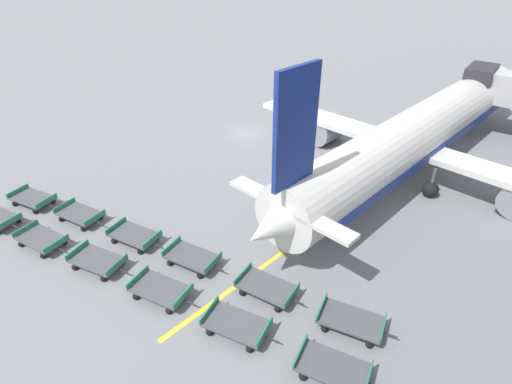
{
  "coord_description": "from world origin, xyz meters",
  "views": [
    {
      "loc": [
        22.83,
        -29.68,
        16.47
      ],
      "look_at": [
        9.95,
        -12.05,
        2.76
      ],
      "focal_mm": 28.0,
      "sensor_mm": 36.0,
      "label": 1
    }
  ],
  "objects_px": {
    "baggage_dolly_row_mid_a_col_b": "(80,214)",
    "baggage_dolly_row_mid_a_col_a": "(33,199)",
    "baggage_dolly_row_near_col_b": "(42,239)",
    "baggage_dolly_row_mid_a_col_c": "(134,236)",
    "airplane": "(417,135)",
    "baggage_dolly_row_near_col_c": "(97,261)",
    "baggage_dolly_row_mid_a_col_d": "(192,257)",
    "baggage_dolly_row_mid_a_col_e": "(267,287)",
    "baggage_dolly_row_near_col_d": "(160,290)",
    "baggage_dolly_row_near_col_f": "(333,368)",
    "baggage_dolly_row_mid_a_col_f": "(351,321)",
    "baggage_dolly_row_near_col_e": "(236,324)"
  },
  "relations": [
    {
      "from": "baggage_dolly_row_mid_a_col_a",
      "to": "baggage_dolly_row_mid_a_col_f",
      "type": "xyz_separation_m",
      "value": [
        23.62,
        3.5,
        0.0
      ]
    },
    {
      "from": "baggage_dolly_row_mid_a_col_d",
      "to": "baggage_dolly_row_near_col_d",
      "type": "bearing_deg",
      "value": -81.13
    },
    {
      "from": "baggage_dolly_row_near_col_f",
      "to": "baggage_dolly_row_mid_a_col_d",
      "type": "bearing_deg",
      "value": 170.87
    },
    {
      "from": "baggage_dolly_row_mid_a_col_c",
      "to": "baggage_dolly_row_mid_a_col_f",
      "type": "distance_m",
      "value": 14.27
    },
    {
      "from": "airplane",
      "to": "baggage_dolly_row_mid_a_col_e",
      "type": "height_order",
      "value": "airplane"
    },
    {
      "from": "baggage_dolly_row_mid_a_col_c",
      "to": "baggage_dolly_row_mid_a_col_e",
      "type": "bearing_deg",
      "value": 7.78
    },
    {
      "from": "baggage_dolly_row_near_col_c",
      "to": "baggage_dolly_row_near_col_f",
      "type": "xyz_separation_m",
      "value": [
        14.47,
        1.88,
        0.0
      ]
    },
    {
      "from": "airplane",
      "to": "baggage_dolly_row_mid_a_col_e",
      "type": "relative_size",
      "value": 9.93
    },
    {
      "from": "baggage_dolly_row_mid_a_col_a",
      "to": "baggage_dolly_row_mid_a_col_c",
      "type": "distance_m",
      "value": 9.61
    },
    {
      "from": "baggage_dolly_row_near_col_b",
      "to": "baggage_dolly_row_mid_a_col_e",
      "type": "relative_size",
      "value": 1.0
    },
    {
      "from": "airplane",
      "to": "baggage_dolly_row_mid_a_col_f",
      "type": "distance_m",
      "value": 18.65
    },
    {
      "from": "baggage_dolly_row_mid_a_col_f",
      "to": "baggage_dolly_row_mid_a_col_d",
      "type": "bearing_deg",
      "value": -172.59
    },
    {
      "from": "baggage_dolly_row_mid_a_col_b",
      "to": "baggage_dolly_row_mid_a_col_c",
      "type": "height_order",
      "value": "same"
    },
    {
      "from": "airplane",
      "to": "baggage_dolly_row_near_col_c",
      "type": "distance_m",
      "value": 25.64
    },
    {
      "from": "baggage_dolly_row_mid_a_col_b",
      "to": "baggage_dolly_row_mid_a_col_a",
      "type": "bearing_deg",
      "value": -168.95
    },
    {
      "from": "airplane",
      "to": "baggage_dolly_row_mid_a_col_d",
      "type": "xyz_separation_m",
      "value": [
        -6.71,
        -19.47,
        -2.71
      ]
    },
    {
      "from": "baggage_dolly_row_near_col_c",
      "to": "baggage_dolly_row_near_col_e",
      "type": "distance_m",
      "value": 9.61
    },
    {
      "from": "baggage_dolly_row_near_col_e",
      "to": "baggage_dolly_row_near_col_b",
      "type": "bearing_deg",
      "value": -171.55
    },
    {
      "from": "baggage_dolly_row_near_col_c",
      "to": "airplane",
      "type": "bearing_deg",
      "value": 64.37
    },
    {
      "from": "baggage_dolly_row_mid_a_col_d",
      "to": "baggage_dolly_row_mid_a_col_f",
      "type": "distance_m",
      "value": 9.77
    },
    {
      "from": "airplane",
      "to": "baggage_dolly_row_mid_a_col_e",
      "type": "xyz_separation_m",
      "value": [
        -1.71,
        -18.84,
        -2.71
      ]
    },
    {
      "from": "airplane",
      "to": "baggage_dolly_row_mid_a_col_c",
      "type": "bearing_deg",
      "value": -119.01
    },
    {
      "from": "baggage_dolly_row_near_col_e",
      "to": "baggage_dolly_row_near_col_f",
      "type": "distance_m",
      "value": 4.97
    },
    {
      "from": "baggage_dolly_row_mid_a_col_c",
      "to": "baggage_dolly_row_near_col_b",
      "type": "bearing_deg",
      "value": -140.11
    },
    {
      "from": "baggage_dolly_row_near_col_d",
      "to": "baggage_dolly_row_mid_a_col_f",
      "type": "distance_m",
      "value": 10.13
    },
    {
      "from": "baggage_dolly_row_near_col_e",
      "to": "baggage_dolly_row_mid_a_col_a",
      "type": "xyz_separation_m",
      "value": [
        -19.15,
        0.05,
        0.0
      ]
    },
    {
      "from": "baggage_dolly_row_mid_a_col_d",
      "to": "baggage_dolly_row_mid_a_col_e",
      "type": "height_order",
      "value": "same"
    },
    {
      "from": "baggage_dolly_row_near_col_c",
      "to": "baggage_dolly_row_mid_a_col_f",
      "type": "distance_m",
      "value": 14.8
    },
    {
      "from": "baggage_dolly_row_near_col_c",
      "to": "baggage_dolly_row_mid_a_col_a",
      "type": "relative_size",
      "value": 1.0
    },
    {
      "from": "baggage_dolly_row_near_col_d",
      "to": "baggage_dolly_row_mid_a_col_e",
      "type": "bearing_deg",
      "value": 37.93
    },
    {
      "from": "baggage_dolly_row_near_col_f",
      "to": "baggage_dolly_row_mid_a_col_b",
      "type": "xyz_separation_m",
      "value": [
        -19.51,
        0.28,
        0.0
      ]
    },
    {
      "from": "baggage_dolly_row_near_col_d",
      "to": "baggage_dolly_row_mid_a_col_d",
      "type": "bearing_deg",
      "value": 98.87
    },
    {
      "from": "baggage_dolly_row_near_col_c",
      "to": "baggage_dolly_row_mid_a_col_a",
      "type": "height_order",
      "value": "same"
    },
    {
      "from": "baggage_dolly_row_mid_a_col_c",
      "to": "baggage_dolly_row_mid_a_col_d",
      "type": "relative_size",
      "value": 1.0
    },
    {
      "from": "baggage_dolly_row_near_col_c",
      "to": "baggage_dolly_row_near_col_d",
      "type": "xyz_separation_m",
      "value": [
        4.77,
        0.6,
        0.0
      ]
    },
    {
      "from": "baggage_dolly_row_mid_a_col_c",
      "to": "baggage_dolly_row_mid_a_col_d",
      "type": "distance_m",
      "value": 4.5
    },
    {
      "from": "baggage_dolly_row_near_col_d",
      "to": "baggage_dolly_row_mid_a_col_f",
      "type": "bearing_deg",
      "value": 24.33
    },
    {
      "from": "baggage_dolly_row_near_col_b",
      "to": "baggage_dolly_row_mid_a_col_d",
      "type": "height_order",
      "value": "same"
    },
    {
      "from": "baggage_dolly_row_near_col_d",
      "to": "baggage_dolly_row_mid_a_col_d",
      "type": "relative_size",
      "value": 1.0
    },
    {
      "from": "baggage_dolly_row_near_col_c",
      "to": "baggage_dolly_row_mid_a_col_d",
      "type": "bearing_deg",
      "value": 39.15
    },
    {
      "from": "baggage_dolly_row_mid_a_col_c",
      "to": "baggage_dolly_row_near_col_f",
      "type": "bearing_deg",
      "value": -3.81
    },
    {
      "from": "baggage_dolly_row_near_col_c",
      "to": "baggage_dolly_row_mid_a_col_b",
      "type": "xyz_separation_m",
      "value": [
        -5.05,
        2.16,
        0.0
      ]
    },
    {
      "from": "baggage_dolly_row_near_col_f",
      "to": "baggage_dolly_row_mid_a_col_e",
      "type": "distance_m",
      "value": 5.62
    },
    {
      "from": "baggage_dolly_row_near_col_e",
      "to": "baggage_dolly_row_mid_a_col_d",
      "type": "height_order",
      "value": "same"
    },
    {
      "from": "baggage_dolly_row_near_col_b",
      "to": "baggage_dolly_row_mid_a_col_c",
      "type": "height_order",
      "value": "same"
    },
    {
      "from": "baggage_dolly_row_near_col_b",
      "to": "baggage_dolly_row_mid_a_col_a",
      "type": "bearing_deg",
      "value": 156.86
    },
    {
      "from": "baggage_dolly_row_near_col_e",
      "to": "baggage_dolly_row_mid_a_col_a",
      "type": "relative_size",
      "value": 1.0
    },
    {
      "from": "baggage_dolly_row_mid_a_col_b",
      "to": "airplane",
      "type": "bearing_deg",
      "value": 52.33
    },
    {
      "from": "airplane",
      "to": "baggage_dolly_row_near_col_c",
      "type": "height_order",
      "value": "airplane"
    },
    {
      "from": "baggage_dolly_row_near_col_b",
      "to": "baggage_dolly_row_near_col_f",
      "type": "height_order",
      "value": "same"
    }
  ]
}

